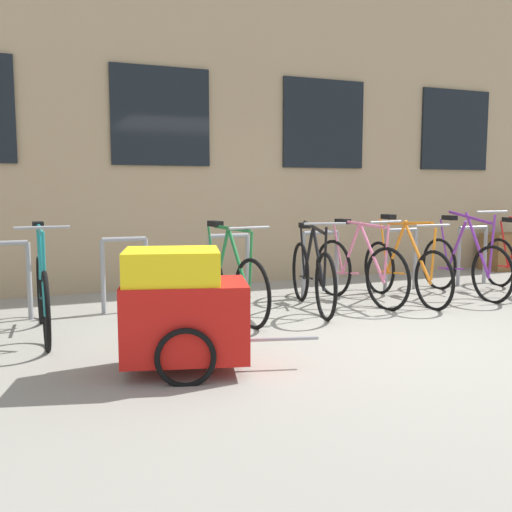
# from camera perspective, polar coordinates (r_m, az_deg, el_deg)

# --- Properties ---
(ground_plane) EXTENTS (42.00, 42.00, 0.00)m
(ground_plane) POSITION_cam_1_polar(r_m,az_deg,el_deg) (5.47, 11.48, -7.69)
(ground_plane) COLOR gray
(storefront_building) EXTENTS (28.00, 6.84, 6.17)m
(storefront_building) POSITION_cam_1_polar(r_m,az_deg,el_deg) (11.51, -7.33, 15.37)
(storefront_building) COLOR tan
(storefront_building) RESTS_ON ground
(bike_rack) EXTENTS (6.51, 0.05, 0.82)m
(bike_rack) POSITION_cam_1_polar(r_m,az_deg,el_deg) (6.95, 2.00, -0.37)
(bike_rack) COLOR gray
(bike_rack) RESTS_ON ground
(bicycle_green) EXTENTS (0.44, 1.66, 1.02)m
(bicycle_green) POSITION_cam_1_polar(r_m,az_deg,el_deg) (6.02, -2.71, -2.52)
(bicycle_green) COLOR black
(bicycle_green) RESTS_ON ground
(bicycle_teal) EXTENTS (0.44, 1.79, 1.05)m
(bicycle_teal) POSITION_cam_1_polar(r_m,az_deg,el_deg) (5.68, -20.26, -3.45)
(bicycle_teal) COLOR black
(bicycle_teal) RESTS_ON ground
(bicycle_pink) EXTENTS (0.44, 1.71, 1.01)m
(bicycle_pink) POSITION_cam_1_polar(r_m,az_deg,el_deg) (6.95, 10.05, -1.31)
(bicycle_pink) COLOR black
(bicycle_pink) RESTS_ON ground
(bicycle_orange) EXTENTS (0.44, 1.78, 1.04)m
(bicycle_orange) POSITION_cam_1_polar(r_m,az_deg,el_deg) (7.16, 14.39, -1.25)
(bicycle_orange) COLOR black
(bicycle_orange) RESTS_ON ground
(bicycle_purple) EXTENTS (0.44, 1.69, 1.10)m
(bicycle_purple) POSITION_cam_1_polar(r_m,az_deg,el_deg) (7.74, 19.78, -0.80)
(bicycle_purple) COLOR black
(bicycle_purple) RESTS_ON ground
(bicycle_black) EXTENTS (0.53, 1.74, 1.02)m
(bicycle_black) POSITION_cam_1_polar(r_m,az_deg,el_deg) (6.50, 5.53, -1.81)
(bicycle_black) COLOR black
(bicycle_black) RESTS_ON ground
(bike_trailer) EXTENTS (1.48, 0.82, 0.93)m
(bike_trailer) POSITION_cam_1_polar(r_m,az_deg,el_deg) (4.29, -7.27, -5.16)
(bike_trailer) COLOR red
(bike_trailer) RESTS_ON ground
(planter_box) EXTENTS (0.70, 0.44, 0.60)m
(planter_box) POSITION_cam_1_polar(r_m,az_deg,el_deg) (10.40, 23.25, 0.41)
(planter_box) COLOR brown
(planter_box) RESTS_ON ground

